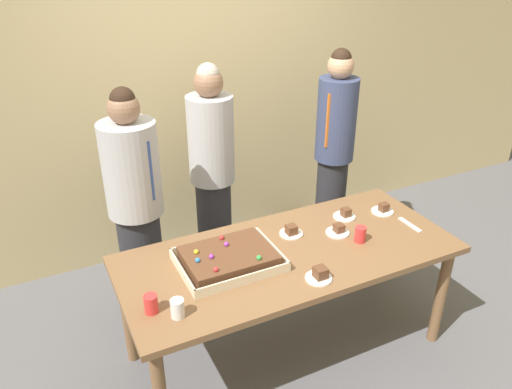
% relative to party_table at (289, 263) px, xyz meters
% --- Properties ---
extents(ground_plane, '(12.00, 12.00, 0.00)m').
position_rel_party_table_xyz_m(ground_plane, '(0.00, 0.00, -0.69)').
color(ground_plane, '#5B5B60').
extents(interior_back_panel, '(8.00, 0.12, 3.00)m').
position_rel_party_table_xyz_m(interior_back_panel, '(0.00, 1.60, 0.81)').
color(interior_back_panel, '#CCB784').
rests_on(interior_back_panel, ground_plane).
extents(party_table, '(2.04, 0.89, 0.77)m').
position_rel_party_table_xyz_m(party_table, '(0.00, 0.00, 0.00)').
color(party_table, brown).
rests_on(party_table, ground_plane).
extents(sheet_cake, '(0.57, 0.44, 0.11)m').
position_rel_party_table_xyz_m(sheet_cake, '(-0.38, 0.04, 0.13)').
color(sheet_cake, beige).
rests_on(sheet_cake, party_table).
extents(plated_slice_near_left, '(0.15, 0.15, 0.06)m').
position_rel_party_table_xyz_m(plated_slice_near_left, '(0.38, 0.05, 0.10)').
color(plated_slice_near_left, white).
rests_on(plated_slice_near_left, party_table).
extents(plated_slice_near_right, '(0.15, 0.15, 0.07)m').
position_rel_party_table_xyz_m(plated_slice_near_right, '(0.10, 0.16, 0.11)').
color(plated_slice_near_right, white).
rests_on(plated_slice_near_right, party_table).
extents(plated_slice_far_left, '(0.15, 0.15, 0.07)m').
position_rel_party_table_xyz_m(plated_slice_far_left, '(0.01, -0.31, 0.11)').
color(plated_slice_far_left, white).
rests_on(plated_slice_far_left, party_table).
extents(plated_slice_far_right, '(0.15, 0.15, 0.06)m').
position_rel_party_table_xyz_m(plated_slice_far_right, '(0.54, 0.20, 0.10)').
color(plated_slice_far_right, white).
rests_on(plated_slice_far_right, party_table).
extents(plated_slice_center_front, '(0.15, 0.15, 0.07)m').
position_rel_party_table_xyz_m(plated_slice_center_front, '(0.81, 0.14, 0.10)').
color(plated_slice_center_front, white).
rests_on(plated_slice_center_front, party_table).
extents(drink_cup_nearest, '(0.07, 0.07, 0.10)m').
position_rel_party_table_xyz_m(drink_cup_nearest, '(0.45, -0.09, 0.13)').
color(drink_cup_nearest, red).
rests_on(drink_cup_nearest, party_table).
extents(drink_cup_middle, '(0.07, 0.07, 0.10)m').
position_rel_party_table_xyz_m(drink_cup_middle, '(-0.89, -0.17, 0.13)').
color(drink_cup_middle, red).
rests_on(drink_cup_middle, party_table).
extents(drink_cup_far_end, '(0.07, 0.07, 0.10)m').
position_rel_party_table_xyz_m(drink_cup_far_end, '(-0.78, -0.26, 0.13)').
color(drink_cup_far_end, white).
rests_on(drink_cup_far_end, party_table).
extents(cake_server_utensil, '(0.03, 0.20, 0.01)m').
position_rel_party_table_xyz_m(cake_server_utensil, '(0.86, -0.08, 0.09)').
color(cake_server_utensil, silver).
rests_on(cake_server_utensil, party_table).
extents(person_serving_front, '(0.36, 0.36, 1.68)m').
position_rel_party_table_xyz_m(person_serving_front, '(-0.73, 0.75, 0.18)').
color(person_serving_front, '#28282D').
rests_on(person_serving_front, ground_plane).
extents(person_green_shirt_behind, '(0.30, 0.30, 1.75)m').
position_rel_party_table_xyz_m(person_green_shirt_behind, '(0.86, 0.82, 0.24)').
color(person_green_shirt_behind, '#28282D').
rests_on(person_green_shirt_behind, ground_plane).
extents(person_striped_tie_right, '(0.34, 0.34, 1.70)m').
position_rel_party_table_xyz_m(person_striped_tie_right, '(-0.08, 1.04, 0.20)').
color(person_striped_tie_right, '#28282D').
rests_on(person_striped_tie_right, ground_plane).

